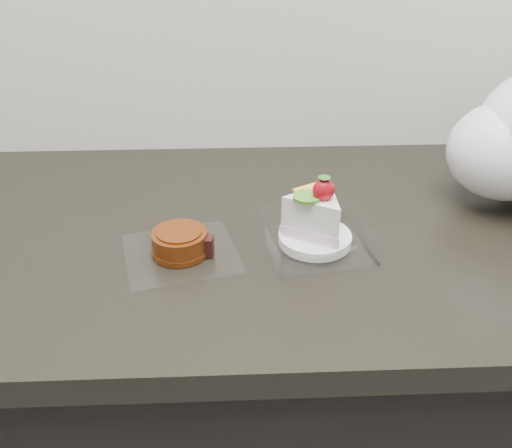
# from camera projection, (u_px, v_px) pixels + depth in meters

# --- Properties ---
(counter) EXTENTS (2.04, 0.64, 0.90)m
(counter) POSITION_uv_depth(u_px,v_px,m) (277.00, 419.00, 1.13)
(counter) COLOR black
(counter) RESTS_ON ground
(cake_tray) EXTENTS (0.17, 0.17, 0.12)m
(cake_tray) POSITION_uv_depth(u_px,v_px,m) (316.00, 227.00, 0.83)
(cake_tray) COLOR white
(cake_tray) RESTS_ON counter
(mooncake_wrap) EXTENTS (0.19, 0.18, 0.04)m
(mooncake_wrap) POSITION_uv_depth(u_px,v_px,m) (181.00, 244.00, 0.82)
(mooncake_wrap) COLOR white
(mooncake_wrap) RESTS_ON counter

